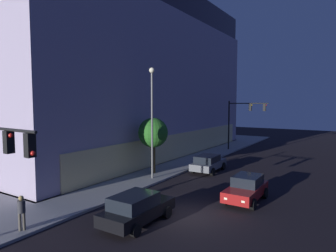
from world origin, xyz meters
TOP-DOWN VIEW (x-y plane):
  - ground_plane at (0.00, 0.00)m, footprint 120.00×120.00m
  - modern_building at (14.69, 20.15)m, footprint 36.73×23.02m
  - traffic_light_near_corner at (-7.84, 4.55)m, footprint 0.44×4.40m
  - traffic_light_far_corner at (23.02, 4.49)m, footprint 0.56×5.06m
  - street_lamp_sidewalk at (5.22, 6.18)m, footprint 0.44×0.44m
  - sidewalk_tree at (6.71, 7.13)m, footprint 2.60×2.60m
  - pedestrian_waiting at (-6.33, 5.74)m, footprint 0.36×0.36m
  - car_black at (-2.44, 1.77)m, footprint 4.48×2.14m
  - car_red at (4.16, -1.97)m, footprint 4.26×2.01m
  - car_grey at (10.31, 3.52)m, footprint 4.46×2.23m

SIDE VIEW (x-z plane):
  - ground_plane at x=0.00m, z-range 0.00..0.00m
  - car_grey at x=10.31m, z-range 0.05..1.57m
  - car_black at x=-2.44m, z-range 0.02..1.62m
  - car_red at x=4.16m, z-range 0.02..1.64m
  - pedestrian_waiting at x=-6.33m, z-range 0.31..2.03m
  - sidewalk_tree at x=6.71m, z-range 1.23..6.09m
  - traffic_light_near_corner at x=-7.84m, z-range 1.25..6.96m
  - traffic_light_far_corner at x=23.02m, z-range 1.57..7.93m
  - street_lamp_sidewalk at x=5.22m, z-range 1.21..10.15m
  - modern_building at x=14.69m, z-range -0.08..19.39m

